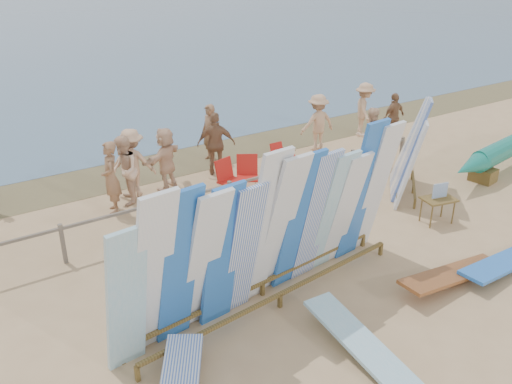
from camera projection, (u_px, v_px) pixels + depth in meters
ground at (306, 270)px, 11.04m from camera, size 160.00×160.00×0.00m
wet_sand_strip at (159, 164)px, 16.50m from camera, size 40.00×2.60×0.01m
fence at (230, 191)px, 13.06m from camera, size 12.08×0.08×0.90m
main_surfboard_rack at (272, 235)px, 9.49m from camera, size 6.28×1.42×3.12m
side_surfboard_rack at (410, 150)px, 14.05m from camera, size 2.15×2.08×2.68m
vendor_table at (437, 210)px, 12.82m from camera, size 0.86×0.69×1.01m
flat_board_c at (453, 282)px, 10.63m from camera, size 2.69×0.57×0.39m
flat_board_d at (505, 268)px, 11.10m from camera, size 2.72×0.72×0.31m
flat_board_b at (366, 359)px, 8.63m from camera, size 0.67×2.71×0.40m
beach_chair_left at (247, 179)px, 14.68m from camera, size 0.80×0.81×0.91m
beach_chair_right at (230, 184)px, 14.42m from camera, size 0.71×0.73×0.91m
stroller at (282, 164)px, 15.38m from camera, size 0.50×0.71×0.96m
beachgoer_4 at (216, 144)px, 15.38m from camera, size 1.17×0.93×1.84m
beachgoer_3 at (132, 163)px, 14.04m from camera, size 1.25×1.06×1.82m
beachgoer_extra_0 at (364, 110)px, 18.64m from camera, size 1.05×1.28×1.85m
beachgoer_5 at (166, 158)px, 14.50m from camera, size 1.61×1.27×1.70m
beachgoer_9 at (318, 123)px, 17.28m from camera, size 1.23×0.64×1.83m
beachgoer_7 at (210, 133)px, 16.42m from camera, size 0.44×0.68×1.76m
beachgoer_1 at (111, 178)px, 13.13m from camera, size 0.53×0.74×1.82m
beachgoer_10 at (394, 117)px, 18.27m from camera, size 0.96×0.44×1.61m
beachgoer_8 at (370, 137)px, 16.08m from camera, size 0.95×0.81×1.77m
beachgoer_2 at (124, 171)px, 13.59m from camera, size 0.68×0.96×1.79m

